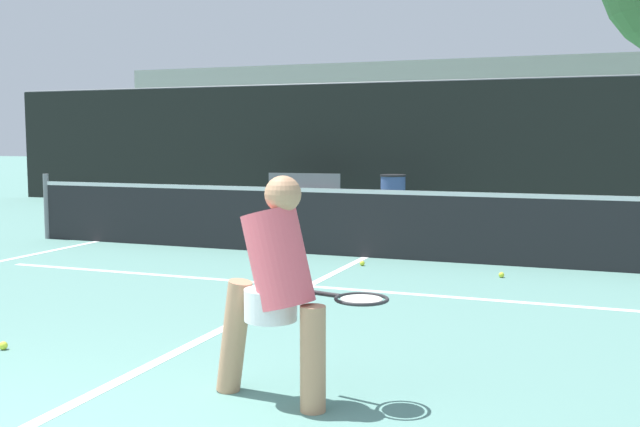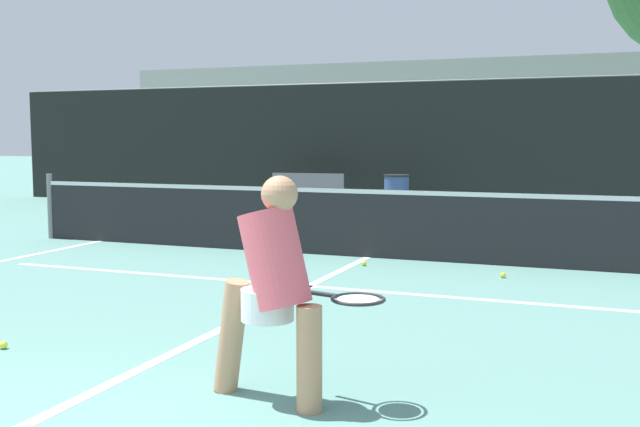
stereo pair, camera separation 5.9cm
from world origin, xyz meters
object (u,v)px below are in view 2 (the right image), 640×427
object	(u,v)px
player_practicing	(274,283)
parked_car	(604,182)
courtside_bench	(306,191)
trash_bin	(396,195)

from	to	relation	value
player_practicing	parked_car	size ratio (longest dim) A/B	0.35
player_practicing	courtside_bench	distance (m)	12.14
trash_bin	parked_car	distance (m)	5.38
player_practicing	courtside_bench	bearing A→B (deg)	124.08
player_practicing	parked_car	bearing A→B (deg)	95.83
trash_bin	parked_car	size ratio (longest dim) A/B	0.21
courtside_bench	trash_bin	size ratio (longest dim) A/B	1.96
trash_bin	parked_car	world-z (taller)	parked_car
player_practicing	trash_bin	distance (m)	11.61
courtside_bench	player_practicing	bearing A→B (deg)	-74.30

